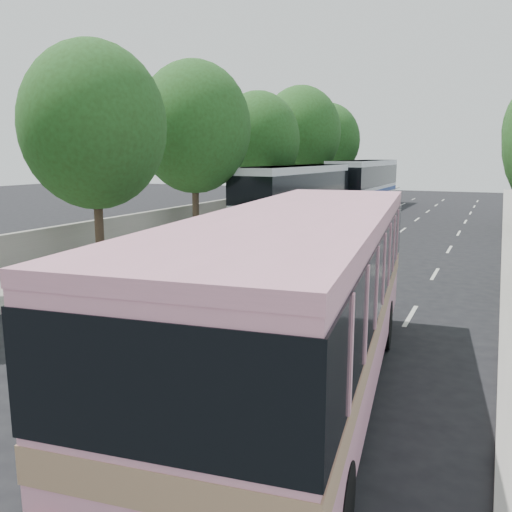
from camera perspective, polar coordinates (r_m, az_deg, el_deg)
The scene contains 14 objects.
ground at distance 13.64m, azimuth -4.67°, elevation -8.65°, with size 120.00×120.00×0.00m, color black.
sidewalk_left at distance 34.84m, azimuth -0.99°, elevation 3.34°, with size 4.00×90.00×0.15m, color #9E998E.
low_wall at distance 35.55m, azimuth -3.63°, elevation 4.81°, with size 0.30×90.00×1.50m, color #9E998E.
tree_left_b at distance 22.66m, azimuth -16.68°, elevation 13.54°, with size 5.70×5.70×8.88m.
tree_left_c at distance 29.31m, azimuth -6.47°, elevation 13.75°, with size 6.00×6.00×9.35m.
tree_left_d at distance 36.35m, azimuth 0.29°, elevation 12.43°, with size 5.52×5.52×8.60m.
tree_left_e at distance 43.77m, azimuth 4.80°, elevation 13.13°, with size 6.30×6.30×9.82m.
tree_left_f at distance 51.41m, azimuth 7.64°, elevation 12.22°, with size 5.88×5.88×9.16m.
pink_bus at distance 9.67m, azimuth 4.87°, elevation -3.10°, with size 4.14×11.38×3.55m.
pink_taxi at distance 15.85m, azimuth 1.80°, elevation -2.87°, with size 1.89×4.69×1.60m, color #D9127B.
white_pickup at distance 23.27m, azimuth -3.63°, elevation 1.28°, with size 2.03×4.98×1.45m, color white.
tour_coach_front at distance 34.27m, azimuth 4.22°, elevation 6.92°, with size 3.34×12.84×3.81m.
tour_coach_rear at distance 47.53m, azimuth 11.30°, elevation 7.92°, with size 3.06×13.45×4.01m.
taxi_roof_sign at distance 15.66m, azimuth 1.82°, elevation 0.30°, with size 0.55×0.18×0.18m, color silver.
Camera 1 is at (6.29, -11.24, 4.50)m, focal length 38.00 mm.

